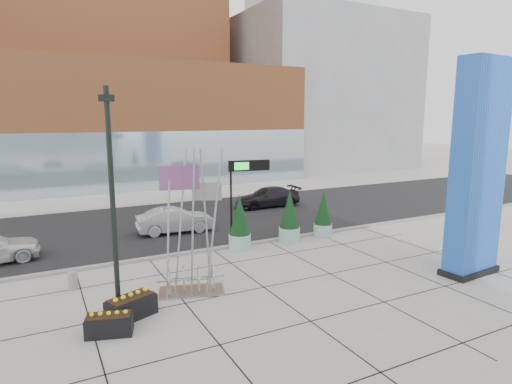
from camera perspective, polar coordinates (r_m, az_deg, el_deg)
name	(u,v)px	position (r m, az deg, el deg)	size (l,w,h in m)	color
ground	(228,283)	(16.50, -3.76, -11.99)	(160.00, 160.00, 0.00)	#9E9991
street_asphalt	(159,225)	(25.56, -12.83, -4.26)	(80.00, 12.00, 0.02)	black
curb_edge	(193,252)	(20.00, -8.42, -7.93)	(80.00, 0.30, 0.12)	gray
tower_podium	(119,125)	(41.67, -17.80, 8.53)	(34.00, 10.00, 11.00)	#AA5E31
tower_glass_front	(131,162)	(37.12, -16.29, 3.85)	(34.00, 0.60, 5.00)	#8CA5B2
building_grey_parking	(313,95)	(56.21, 7.65, 12.70)	(20.00, 18.00, 18.00)	slate
blue_pylon	(477,173)	(18.55, 27.42, 2.27)	(2.60, 1.33, 8.37)	blue
lamp_post	(114,227)	(13.61, -18.40, -4.48)	(0.48, 0.39, 7.05)	black
public_art_sculpture	(191,256)	(15.37, -8.64, -8.39)	(2.50, 1.75, 5.16)	#A5A7AA
concrete_bollard	(73,281)	(17.10, -23.26, -10.83)	(0.34, 0.34, 0.67)	gray
overhead_street_sign	(245,173)	(20.01, -1.50, 2.57)	(1.98, 0.48, 4.19)	black
round_planter_east	(323,215)	(22.54, 8.94, -3.08)	(0.96, 0.96, 2.39)	#94C8C1
round_planter_mid	(290,217)	(21.39, 4.49, -3.38)	(1.05, 1.05, 2.64)	#94C8C1
round_planter_west	(240,224)	(20.11, -2.20, -4.23)	(1.05, 1.05, 2.63)	#94C8C1
box_planter_north	(109,324)	(13.47, -18.97, -16.27)	(1.42, 0.99, 0.71)	black
box_planter_south	(131,306)	(14.28, -16.29, -14.37)	(1.65, 1.26, 0.81)	black
car_silver_mid	(175,220)	(23.52, -10.72, -3.75)	(1.42, 4.08, 1.34)	#B1B4BA
car_dark_east	(267,197)	(29.80, 1.54, -0.71)	(1.88, 4.62, 1.34)	black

